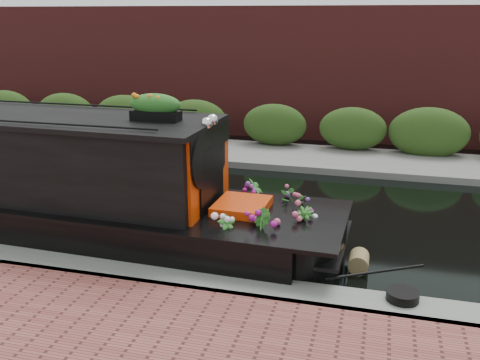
# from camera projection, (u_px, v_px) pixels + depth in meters

# --- Properties ---
(ground) EXTENTS (80.00, 80.00, 0.00)m
(ground) POSITION_uv_depth(u_px,v_px,m) (217.00, 210.00, 10.72)
(ground) COLOR black
(ground) RESTS_ON ground
(near_bank_coping) EXTENTS (40.00, 0.60, 0.50)m
(near_bank_coping) POSITION_uv_depth(u_px,v_px,m) (148.00, 288.00, 7.68)
(near_bank_coping) COLOR slate
(near_bank_coping) RESTS_ON ground
(far_bank_path) EXTENTS (40.00, 2.40, 0.34)m
(far_bank_path) POSITION_uv_depth(u_px,v_px,m) (263.00, 158.00, 14.59)
(far_bank_path) COLOR slate
(far_bank_path) RESTS_ON ground
(far_hedge) EXTENTS (40.00, 1.10, 2.80)m
(far_hedge) POSITION_uv_depth(u_px,v_px,m) (270.00, 150.00, 15.42)
(far_hedge) COLOR #284517
(far_hedge) RESTS_ON ground
(far_brick_wall) EXTENTS (40.00, 1.00, 8.00)m
(far_brick_wall) POSITION_uv_depth(u_px,v_px,m) (283.00, 135.00, 17.36)
(far_brick_wall) COLOR maroon
(far_brick_wall) RESTS_ON ground
(rope_fender) EXTENTS (0.30, 0.41, 0.30)m
(rope_fender) POSITION_uv_depth(u_px,v_px,m) (359.00, 261.00, 8.15)
(rope_fender) COLOR olive
(rope_fender) RESTS_ON ground
(coiled_mooring_rope) EXTENTS (0.42, 0.42, 0.12)m
(coiled_mooring_rope) POSITION_uv_depth(u_px,v_px,m) (403.00, 296.00, 6.85)
(coiled_mooring_rope) COLOR black
(coiled_mooring_rope) RESTS_ON near_bank_coping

